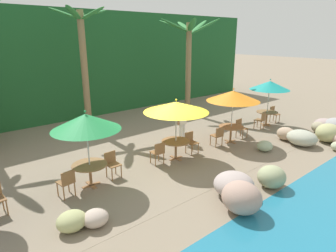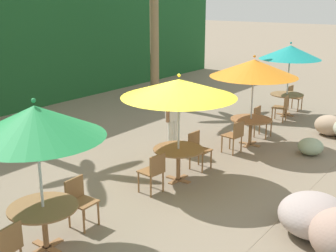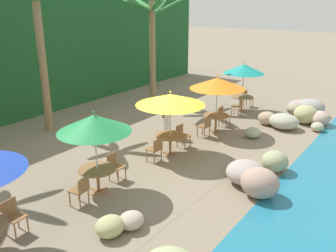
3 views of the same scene
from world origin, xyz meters
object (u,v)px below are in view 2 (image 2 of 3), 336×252
(dining_table_orange, at_px, (251,123))
(umbrella_yellow, at_px, (179,88))
(waiter_in_white, at_px, (173,115))
(umbrella_orange, at_px, (254,68))
(dining_table_yellow, at_px, (178,154))
(dining_table_teal, at_px, (287,98))
(chair_teal_seaward, at_px, (293,96))
(chair_orange_inland, at_px, (235,134))
(chair_yellow_inland, at_px, (154,170))
(dining_table_green, at_px, (44,214))
(chair_orange_seaward, at_px, (260,119))
(umbrella_teal, at_px, (290,52))
(chair_yellow_seaward, at_px, (198,147))
(chair_green_seaward, at_px, (79,198))
(chair_green_inland, at_px, (6,247))
(umbrella_green, at_px, (35,122))
(chair_teal_inland, at_px, (282,106))

(dining_table_orange, bearing_deg, umbrella_yellow, 176.75)
(umbrella_yellow, height_order, waiter_in_white, umbrella_yellow)
(umbrella_orange, distance_m, waiter_in_white, 2.46)
(dining_table_yellow, relative_size, waiter_in_white, 0.65)
(dining_table_yellow, height_order, dining_table_teal, same)
(chair_teal_seaward, bearing_deg, umbrella_orange, -173.24)
(umbrella_yellow, height_order, chair_orange_inland, umbrella_yellow)
(umbrella_yellow, bearing_deg, dining_table_orange, -3.25)
(chair_yellow_inland, bearing_deg, dining_table_green, 177.31)
(chair_orange_seaward, height_order, dining_table_teal, chair_orange_seaward)
(umbrella_teal, bearing_deg, chair_yellow_inland, -178.11)
(umbrella_orange, bearing_deg, chair_yellow_inland, 177.39)
(umbrella_yellow, relative_size, chair_yellow_seaward, 2.81)
(chair_green_seaward, xyz_separation_m, chair_orange_inland, (4.91, -0.41, 0.00))
(chair_green_inland, distance_m, chair_teal_seaward, 11.86)
(chair_yellow_seaward, height_order, chair_orange_seaward, same)
(chair_green_inland, bearing_deg, umbrella_yellow, 1.09)
(umbrella_orange, xyz_separation_m, waiter_in_white, (-1.69, 1.38, -1.12))
(umbrella_green, xyz_separation_m, umbrella_teal, (10.17, 0.13, 0.02))
(chair_green_seaward, relative_size, chair_orange_inland, 1.00)
(umbrella_green, distance_m, waiter_in_white, 5.16)
(umbrella_green, height_order, dining_table_orange, umbrella_green)
(chair_green_inland, height_order, dining_table_orange, chair_green_inland)
(umbrella_green, height_order, chair_yellow_inland, umbrella_green)
(dining_table_green, xyz_separation_m, umbrella_yellow, (3.48, -0.13, 1.45))
(dining_table_yellow, height_order, umbrella_orange, umbrella_orange)
(umbrella_teal, distance_m, waiter_in_white, 5.46)
(dining_table_green, distance_m, chair_green_inland, 0.86)
(dining_table_teal, bearing_deg, umbrella_teal, -178.21)
(umbrella_orange, relative_size, waiter_in_white, 1.44)
(chair_yellow_inland, relative_size, chair_teal_seaward, 1.00)
(umbrella_yellow, height_order, umbrella_teal, umbrella_teal)
(umbrella_yellow, distance_m, dining_table_yellow, 1.45)
(chair_yellow_inland, distance_m, umbrella_orange, 4.29)
(chair_green_inland, bearing_deg, waiter_in_white, 12.61)
(chair_yellow_inland, xyz_separation_m, chair_orange_seaward, (4.83, -0.07, 0.00))
(waiter_in_white, bearing_deg, dining_table_yellow, -140.01)
(chair_green_seaward, xyz_separation_m, chair_orange_seaward, (6.61, -0.32, 0.00))
(chair_green_seaward, bearing_deg, waiter_in_white, 13.18)
(chair_green_seaward, relative_size, umbrella_orange, 0.36)
(umbrella_teal, height_order, chair_teal_inland, umbrella_teal)
(chair_green_seaward, height_order, umbrella_yellow, umbrella_yellow)
(chair_yellow_seaward, relative_size, chair_teal_inland, 1.00)
(dining_table_orange, height_order, umbrella_teal, umbrella_teal)
(dining_table_teal, bearing_deg, chair_green_seaward, -179.99)
(dining_table_green, relative_size, chair_green_inland, 1.26)
(dining_table_green, distance_m, chair_green_seaward, 0.86)
(dining_table_teal, bearing_deg, umbrella_orange, -173.12)
(dining_table_yellow, bearing_deg, dining_table_orange, -3.25)
(umbrella_green, distance_m, dining_table_teal, 10.28)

